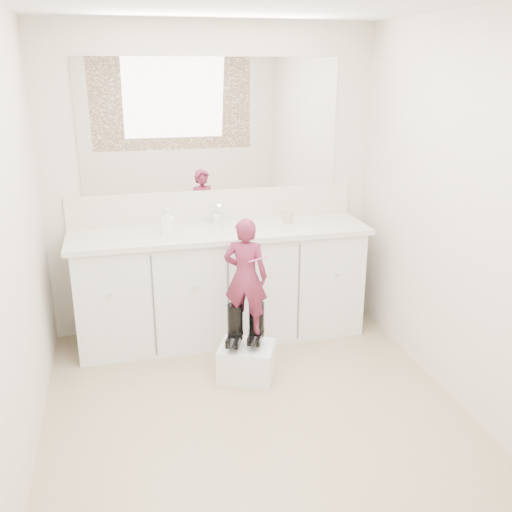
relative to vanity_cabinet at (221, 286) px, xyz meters
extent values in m
plane|color=#896F5A|center=(0.00, -1.23, -0.42)|extent=(3.00, 3.00, 0.00)
plane|color=beige|center=(0.00, 0.27, 0.77)|extent=(2.60, 0.00, 2.60)
plane|color=beige|center=(0.00, -2.73, 0.77)|extent=(2.60, 0.00, 2.60)
plane|color=beige|center=(-1.30, -1.23, 0.78)|extent=(0.00, 3.00, 3.00)
plane|color=beige|center=(1.30, -1.23, 0.78)|extent=(0.00, 3.00, 3.00)
cube|color=silver|center=(0.00, 0.00, 0.00)|extent=(2.20, 0.55, 0.85)
cube|color=beige|center=(0.00, -0.01, 0.45)|extent=(2.28, 0.58, 0.04)
cube|color=beige|center=(0.00, 0.26, 0.59)|extent=(2.28, 0.03, 0.25)
cube|color=white|center=(0.00, 0.26, 1.22)|extent=(2.00, 0.02, 1.00)
cube|color=#472819|center=(0.00, -2.71, 1.22)|extent=(2.00, 0.01, 1.20)
cylinder|color=silver|center=(0.00, 0.15, 0.52)|extent=(0.08, 0.08, 0.10)
imported|color=beige|center=(0.56, 0.06, 0.51)|extent=(0.12, 0.12, 0.09)
imported|color=white|center=(-0.39, -0.03, 0.56)|extent=(0.10, 0.10, 0.19)
cube|color=white|center=(0.05, -0.68, -0.31)|extent=(0.46, 0.43, 0.24)
imported|color=#A1315D|center=(0.05, -0.66, 0.32)|extent=(0.35, 0.30, 0.81)
cylinder|color=#DB5598|center=(0.12, -0.74, 0.46)|extent=(0.13, 0.07, 0.06)
camera|label=1|loc=(-0.74, -4.13, 1.66)|focal=40.00mm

